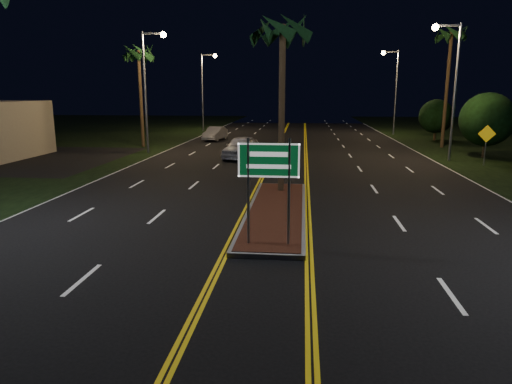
# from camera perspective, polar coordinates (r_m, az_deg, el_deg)

# --- Properties ---
(ground) EXTENTS (120.00, 120.00, 0.00)m
(ground) POSITION_cam_1_polar(r_m,az_deg,el_deg) (11.32, 0.43, -11.80)
(ground) COLOR black
(ground) RESTS_ON ground
(median_island) EXTENTS (2.25, 10.25, 0.17)m
(median_island) POSITION_cam_1_polar(r_m,az_deg,el_deg) (17.90, 2.56, -2.36)
(median_island) COLOR gray
(median_island) RESTS_ON ground
(highway_sign) EXTENTS (1.80, 0.08, 3.20)m
(highway_sign) POSITION_cam_1_polar(r_m,az_deg,el_deg) (13.30, 1.59, 2.71)
(highway_sign) COLOR gray
(highway_sign) RESTS_ON ground
(streetlight_left_mid) EXTENTS (1.91, 0.44, 9.00)m
(streetlight_left_mid) POSITION_cam_1_polar(r_m,az_deg,el_deg) (36.20, -13.18, 13.69)
(streetlight_left_mid) COLOR gray
(streetlight_left_mid) RESTS_ON ground
(streetlight_left_far) EXTENTS (1.91, 0.44, 9.00)m
(streetlight_left_far) POSITION_cam_1_polar(r_m,az_deg,el_deg) (55.51, -6.35, 13.38)
(streetlight_left_far) COLOR gray
(streetlight_left_far) RESTS_ON ground
(streetlight_right_mid) EXTENTS (1.91, 0.44, 9.00)m
(streetlight_right_mid) POSITION_cam_1_polar(r_m,az_deg,el_deg) (33.70, 23.13, 13.17)
(streetlight_right_mid) COLOR gray
(streetlight_right_mid) RESTS_ON ground
(streetlight_right_far) EXTENTS (1.91, 0.44, 9.00)m
(streetlight_right_far) POSITION_cam_1_polar(r_m,az_deg,el_deg) (53.17, 16.76, 12.99)
(streetlight_right_far) COLOR gray
(streetlight_right_far) RESTS_ON ground
(palm_median) EXTENTS (2.40, 2.40, 8.30)m
(palm_median) POSITION_cam_1_polar(r_m,az_deg,el_deg) (20.97, 3.36, 19.60)
(palm_median) COLOR #382819
(palm_median) RESTS_ON ground
(palm_left_far) EXTENTS (2.40, 2.40, 8.80)m
(palm_left_far) POSITION_cam_1_polar(r_m,az_deg,el_deg) (40.80, -14.48, 16.39)
(palm_left_far) COLOR #382819
(palm_left_far) RESTS_ON ground
(palm_right_far) EXTENTS (2.40, 2.40, 10.30)m
(palm_right_far) POSITION_cam_1_polar(r_m,az_deg,el_deg) (42.22, 23.24, 17.57)
(palm_right_far) COLOR #382819
(palm_right_far) RESTS_ON ground
(shrub_mid) EXTENTS (3.78, 3.78, 4.62)m
(shrub_mid) POSITION_cam_1_polar(r_m,az_deg,el_deg) (36.72, 26.93, 8.09)
(shrub_mid) COLOR #382819
(shrub_mid) RESTS_ON ground
(shrub_far) EXTENTS (3.24, 3.24, 3.96)m
(shrub_far) POSITION_cam_1_polar(r_m,az_deg,el_deg) (48.08, 21.60, 8.80)
(shrub_far) COLOR #382819
(shrub_far) RESTS_ON ground
(car_near) EXTENTS (3.13, 5.78, 1.83)m
(car_near) POSITION_cam_1_polar(r_m,az_deg,el_deg) (32.71, -1.88, 5.86)
(car_near) COLOR silver
(car_near) RESTS_ON ground
(car_far) EXTENTS (2.62, 4.78, 1.51)m
(car_far) POSITION_cam_1_polar(r_m,az_deg,el_deg) (45.36, -5.13, 7.44)
(car_far) COLOR silver
(car_far) RESTS_ON ground
(warning_sign) EXTENTS (1.08, 0.13, 2.58)m
(warning_sign) POSITION_cam_1_polar(r_m,az_deg,el_deg) (32.70, 26.84, 5.89)
(warning_sign) COLOR gray
(warning_sign) RESTS_ON ground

